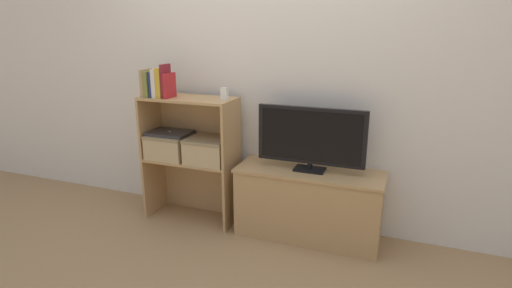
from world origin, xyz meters
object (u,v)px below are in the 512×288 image
(book_navy, at_px, (154,84))
(storage_basket_left, at_px, (170,144))
(book_olive, at_px, (150,84))
(storage_basket_right, at_px, (209,149))
(book_maroon, at_px, (166,81))
(tv_stand, at_px, (308,204))
(book_tan, at_px, (146,83))
(book_crimson, at_px, (170,86))
(laptop, at_px, (170,133))
(book_ivory, at_px, (158,83))
(baby_monitor, at_px, (224,94))
(book_mustard, at_px, (162,83))
(tv, at_px, (311,137))

(book_navy, distance_m, storage_basket_left, 0.50)
(book_olive, relative_size, storage_basket_right, 0.60)
(book_navy, distance_m, book_maroon, 0.11)
(tv_stand, distance_m, book_navy, 1.48)
(book_tan, distance_m, book_crimson, 0.21)
(book_navy, bearing_deg, laptop, 32.29)
(storage_basket_left, bearing_deg, book_olive, -156.51)
(book_ivory, height_order, laptop, book_ivory)
(baby_monitor, xyz_separation_m, storage_basket_right, (-0.14, -0.01, -0.44))
(book_mustard, bearing_deg, book_ivory, 180.00)
(book_maroon, bearing_deg, tv, 4.35)
(storage_basket_left, bearing_deg, book_mustard, -96.72)
(storage_basket_left, height_order, laptop, laptop)
(tv, relative_size, book_tan, 3.68)
(book_mustard, xyz_separation_m, book_maroon, (0.03, 0.00, 0.01))
(tv_stand, xyz_separation_m, baby_monitor, (-0.66, -0.02, 0.79))
(tv_stand, xyz_separation_m, book_navy, (-1.22, -0.09, 0.84))
(baby_monitor, bearing_deg, book_olive, -173.89)
(book_olive, relative_size, laptop, 0.59)
(book_navy, bearing_deg, baby_monitor, 6.49)
(tv_stand, xyz_separation_m, storage_basket_right, (-0.79, -0.04, 0.35))
(tv, height_order, baby_monitor, baby_monitor)
(tv_stand, distance_m, storage_basket_right, 0.87)
(book_navy, height_order, book_ivory, book_ivory)
(book_tan, bearing_deg, book_navy, -0.00)
(book_navy, relative_size, storage_basket_right, 0.59)
(tv_stand, relative_size, book_tan, 5.06)
(tv_stand, xyz_separation_m, laptop, (-1.14, -0.04, 0.45))
(book_tan, height_order, book_crimson, book_tan)
(book_ivory, bearing_deg, book_mustard, 0.00)
(laptop, bearing_deg, storage_basket_left, 180.00)
(tv_stand, distance_m, book_mustard, 1.43)
(book_olive, distance_m, storage_basket_right, 0.68)
(storage_basket_right, bearing_deg, book_olive, -173.95)
(book_navy, bearing_deg, tv, 3.97)
(laptop, bearing_deg, book_navy, -147.71)
(book_navy, xyz_separation_m, book_crimson, (0.14, 0.00, -0.00))
(book_tan, xyz_separation_m, laptop, (0.15, 0.05, -0.40))
(storage_basket_right, relative_size, laptop, 0.98)
(book_ivory, height_order, baby_monitor, book_ivory)
(book_maroon, distance_m, baby_monitor, 0.47)
(book_maroon, distance_m, laptop, 0.42)
(tv_stand, relative_size, tv, 1.37)
(book_maroon, bearing_deg, tv_stand, 4.43)
(book_navy, distance_m, book_ivory, 0.03)
(book_ivory, xyz_separation_m, baby_monitor, (0.53, 0.06, -0.06))
(book_maroon, height_order, laptop, book_maroon)
(book_crimson, distance_m, storage_basket_left, 0.49)
(tv_stand, height_order, baby_monitor, baby_monitor)
(tv, bearing_deg, baby_monitor, -178.20)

